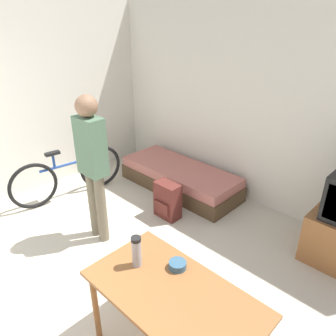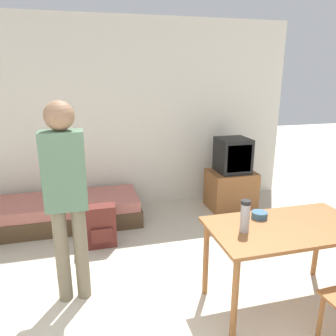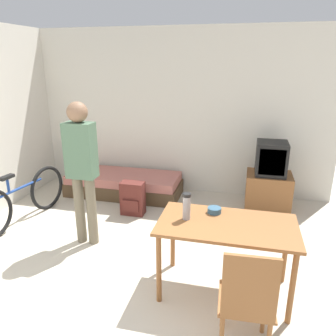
# 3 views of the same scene
# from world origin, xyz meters

# --- Properties ---
(wall_back) EXTENTS (5.44, 0.06, 2.70)m
(wall_back) POSITION_xyz_m (0.00, 3.73, 1.35)
(wall_back) COLOR silver
(wall_back) RESTS_ON ground_plane
(daybed) EXTENTS (1.91, 0.76, 0.36)m
(daybed) POSITION_xyz_m (-0.63, 3.24, 0.18)
(daybed) COLOR #4C3823
(daybed) RESTS_ON ground_plane
(tv) EXTENTS (0.66, 0.53, 1.06)m
(tv) POSITION_xyz_m (1.71, 3.22, 0.46)
(tv) COLOR brown
(tv) RESTS_ON ground_plane
(dining_table) EXTENTS (1.28, 0.70, 0.75)m
(dining_table) POSITION_xyz_m (1.21, 1.14, 0.65)
(dining_table) COLOR brown
(dining_table) RESTS_ON ground_plane
(person_standing) EXTENTS (0.34, 0.23, 1.75)m
(person_standing) POSITION_xyz_m (-0.52, 1.68, 1.03)
(person_standing) COLOR #6B604C
(person_standing) RESTS_ON ground_plane
(thermos_flask) EXTENTS (0.08, 0.08, 0.26)m
(thermos_flask) POSITION_xyz_m (0.83, 1.14, 0.89)
(thermos_flask) COLOR #99999E
(thermos_flask) RESTS_ON dining_table
(mate_bowl) EXTENTS (0.14, 0.14, 0.06)m
(mate_bowl) POSITION_xyz_m (1.07, 1.34, 0.77)
(mate_bowl) COLOR #335670
(mate_bowl) RESTS_ON dining_table
(backpack) EXTENTS (0.34, 0.23, 0.50)m
(backpack) POSITION_xyz_m (-0.23, 2.56, 0.25)
(backpack) COLOR #56231E
(backpack) RESTS_ON ground_plane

